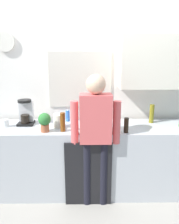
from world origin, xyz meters
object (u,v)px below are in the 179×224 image
at_px(cup_white_mug, 5,123).
at_px(person_at_sink, 96,131).
at_px(dish_soap, 68,116).
at_px(bottle_olive_oil, 152,114).
at_px(coffee_maker, 26,113).
at_px(bottle_amber_beer, 63,122).
at_px(bottle_red_vinegar, 84,117).
at_px(potted_plant, 45,121).
at_px(storage_canister, 59,121).
at_px(bottle_dark_sauce, 126,125).

xyz_separation_m(cup_white_mug, person_at_sink, (1.13, -0.29, -0.01)).
bearing_deg(dish_soap, cup_white_mug, -163.53).
bearing_deg(cup_white_mug, bottle_olive_oil, 4.42).
height_order(coffee_maker, dish_soap, coffee_maker).
height_order(bottle_olive_oil, dish_soap, bottle_olive_oil).
height_order(bottle_amber_beer, dish_soap, bottle_amber_beer).
bearing_deg(bottle_red_vinegar, person_at_sink, -70.29).
relative_size(potted_plant, person_at_sink, 0.14).
relative_size(bottle_amber_beer, person_at_sink, 0.14).
xyz_separation_m(bottle_amber_beer, potted_plant, (-0.21, -0.01, 0.02)).
height_order(bottle_olive_oil, storage_canister, bottle_olive_oil).
bearing_deg(bottle_red_vinegar, storage_canister, -162.59).
distance_m(bottle_red_vinegar, cup_white_mug, 1.01).
bearing_deg(bottle_amber_beer, storage_canister, 113.13).
relative_size(bottle_olive_oil, potted_plant, 1.09).
bearing_deg(coffee_maker, bottle_red_vinegar, -3.51).
bearing_deg(bottle_red_vinegar, dish_soap, 145.85).
bearing_deg(storage_canister, potted_plant, -133.30).
distance_m(coffee_maker, bottle_amber_beer, 0.59).
distance_m(bottle_red_vinegar, storage_canister, 0.34).
distance_m(bottle_amber_beer, bottle_dark_sauce, 0.75).
relative_size(coffee_maker, person_at_sink, 0.21).
bearing_deg(cup_white_mug, bottle_red_vinegar, 4.16).
bearing_deg(person_at_sink, cup_white_mug, 162.87).
distance_m(bottle_olive_oil, person_at_sink, 0.89).
bearing_deg(potted_plant, dish_soap, 60.02).
bearing_deg(potted_plant, bottle_olive_oil, 13.70).
relative_size(bottle_olive_oil, person_at_sink, 0.16).
relative_size(bottle_olive_oil, storage_canister, 1.47).
distance_m(bottle_amber_beer, person_at_sink, 0.41).
height_order(bottle_olive_oil, person_at_sink, person_at_sink).
bearing_deg(cup_white_mug, storage_canister, -2.28).
relative_size(dish_soap, storage_canister, 1.06).
height_order(bottle_red_vinegar, storage_canister, bottle_red_vinegar).
relative_size(cup_white_mug, potted_plant, 0.41).
bearing_deg(bottle_dark_sauce, dish_soap, 147.62).
xyz_separation_m(coffee_maker, dish_soap, (0.54, 0.11, -0.07)).
height_order(bottle_amber_beer, cup_white_mug, bottle_amber_beer).
bearing_deg(person_at_sink, potted_plant, 167.24).
height_order(coffee_maker, bottle_amber_beer, coffee_maker).
xyz_separation_m(bottle_red_vinegar, dish_soap, (-0.23, 0.16, -0.03)).
xyz_separation_m(bottle_dark_sauce, storage_canister, (-0.81, 0.20, -0.00)).
xyz_separation_m(bottle_red_vinegar, storage_canister, (-0.32, -0.10, -0.02)).
bearing_deg(bottle_olive_oil, dish_soap, 175.84).
bearing_deg(bottle_dark_sauce, person_at_sink, -170.12).
bearing_deg(bottle_amber_beer, coffee_maker, 149.92).
bearing_deg(person_at_sink, bottle_red_vinegar, 107.06).
bearing_deg(storage_canister, bottle_amber_beer, -66.87).
relative_size(bottle_dark_sauce, cup_white_mug, 1.89).
xyz_separation_m(bottle_dark_sauce, bottle_olive_oil, (0.40, 0.38, 0.03)).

